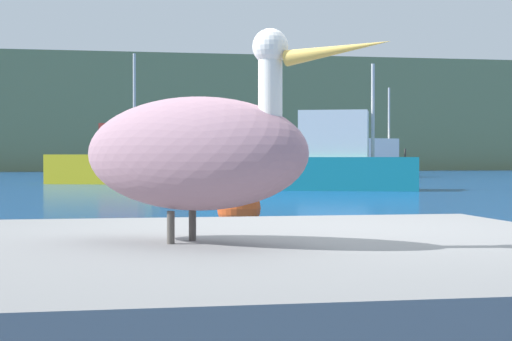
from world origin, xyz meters
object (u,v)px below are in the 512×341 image
object	(u,v)px
pelican	(195,151)
fishing_boat_blue	(365,164)
fishing_boat_yellow	(107,162)
mooring_buoy	(239,208)
fishing_boat_teal	(313,164)

from	to	relation	value
pelican	fishing_boat_blue	world-z (taller)	fishing_boat_blue
pelican	fishing_boat_yellow	world-z (taller)	fishing_boat_yellow
mooring_buoy	fishing_boat_teal	bearing A→B (deg)	71.76
pelican	fishing_boat_yellow	size ratio (longest dim) A/B	0.22
fishing_boat_blue	fishing_boat_yellow	bearing A→B (deg)	-164.59
pelican	fishing_boat_teal	xyz separation A→B (m)	(6.75, 24.80, -0.25)
fishing_boat_teal	mooring_buoy	size ratio (longest dim) A/B	11.58
pelican	mooring_buoy	bearing A→B (deg)	120.03
fishing_boat_yellow	mooring_buoy	size ratio (longest dim) A/B	8.01
fishing_boat_yellow	fishing_boat_blue	world-z (taller)	fishing_boat_yellow
pelican	mooring_buoy	world-z (taller)	pelican
fishing_boat_teal	mooring_buoy	world-z (taller)	fishing_boat_teal
fishing_boat_teal	mooring_buoy	xyz separation A→B (m)	(-5.05, -15.31, -0.56)
fishing_boat_teal	pelican	bearing A→B (deg)	-85.58
pelican	fishing_boat_yellow	distance (m)	32.45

